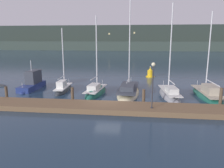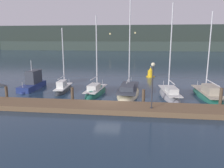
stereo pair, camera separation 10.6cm
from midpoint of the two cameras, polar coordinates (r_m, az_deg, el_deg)
The scene contains 15 objects.
ground_plane at distance 21.15m, azimuth -1.30°, elevation -5.20°, with size 400.00×400.00×0.00m, color #1E3347.
dock at distance 19.40m, azimuth -2.04°, elevation -6.10°, with size 29.67×2.80×0.45m, color brown.
mooring_pile_0 at distance 24.45m, azimuth -25.96°, elevation -2.30°, with size 0.28×0.28×1.46m, color #4C3D2D.
mooring_pile_1 at distance 21.55m, azimuth -10.42°, elevation -2.91°, with size 0.28×0.28×1.57m, color #4C3D2D.
mooring_pile_2 at distance 20.62m, azimuth 8.12°, elevation -3.51°, with size 0.28×0.28×1.56m, color #4C3D2D.
mooring_pile_3 at distance 21.87m, azimuth 26.39°, elevation -3.32°, with size 0.28×0.28×1.89m, color #4C3D2D.
motorboat_berth_1 at distance 28.99m, azimuth -20.16°, elevation -0.44°, with size 1.67×5.40×4.20m.
sailboat_berth_2 at distance 26.89m, azimuth -12.69°, elevation -1.42°, with size 1.55×5.33×8.02m.
sailboat_berth_3 at distance 24.93m, azimuth -4.37°, elevation -2.32°, with size 2.35×6.01×9.48m.
sailboat_berth_4 at distance 25.15m, azimuth 4.16°, elevation -2.14°, with size 2.74×8.56×11.55m.
sailboat_berth_5 at distance 24.34m, azimuth 14.63°, elevation -2.95°, with size 2.29×6.78×10.40m.
sailboat_berth_6 at distance 25.71m, azimuth 23.53°, elevation -2.77°, with size 2.39×7.76×9.61m.
channel_buoy at distance 35.99m, azimuth 9.86°, elevation 2.79°, with size 1.36×1.36×1.74m.
dock_lamppost at distance 18.15m, azimuth 10.47°, elevation 1.59°, with size 0.32×0.32×3.84m.
hillside_backdrop at distance 122.49m, azimuth 5.66°, elevation 11.73°, with size 240.00×23.00×12.82m.
Camera 1 is at (2.80, -20.02, 6.23)m, focal length 35.00 mm.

